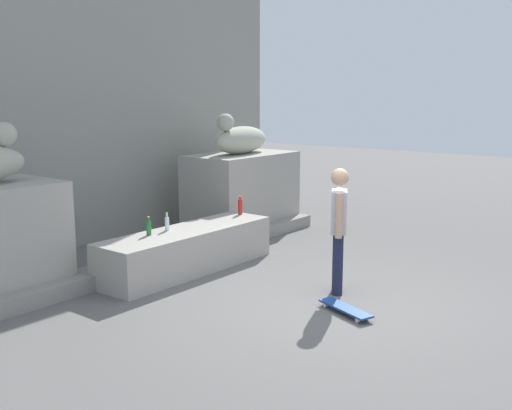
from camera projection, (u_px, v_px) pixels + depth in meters
name	position (u px, v px, depth m)	size (l,w,h in m)	color
ground_plane	(322.00, 303.00, 7.70)	(40.00, 40.00, 0.00)	#605E5B
facade_wall	(65.00, 53.00, 10.26)	(10.01, 0.60, 6.58)	gray
pedestal_right	(242.00, 192.00, 11.77)	(2.18, 1.25, 1.49)	#A39E93
statue_reclining_right	(240.00, 139.00, 11.55)	(1.66, 0.77, 0.78)	#AFB19A
ledge_block	(188.00, 250.00, 9.08)	(2.99, 0.82, 0.63)	#A39E93
skater	(339.00, 225.00, 7.95)	(0.48, 0.35, 1.67)	#1E233F
skateboard	(345.00, 308.00, 7.32)	(0.46, 0.82, 0.08)	navy
bottle_clear	(167.00, 223.00, 8.92)	(0.06, 0.06, 0.27)	silver
bottle_green	(149.00, 228.00, 8.63)	(0.07, 0.07, 0.27)	#1E722D
bottle_red	(240.00, 207.00, 10.12)	(0.07, 0.07, 0.32)	red
stair_step	(165.00, 258.00, 9.43)	(7.52, 0.50, 0.22)	gray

